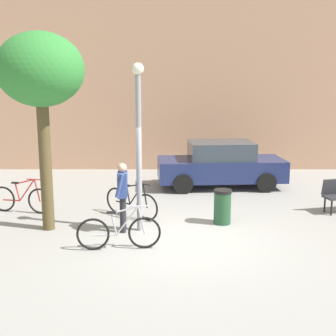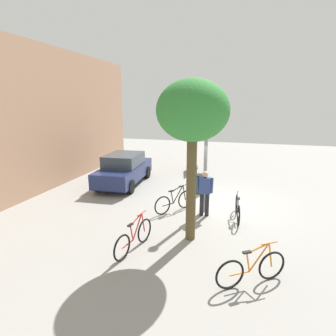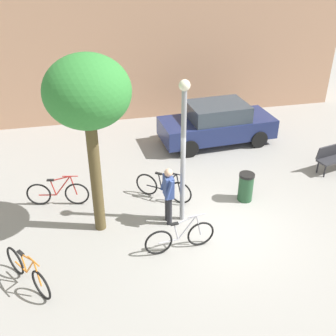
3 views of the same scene
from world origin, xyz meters
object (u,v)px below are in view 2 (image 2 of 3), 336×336
bicycle_black (174,202)px  trash_bin (200,184)px  bicycle_silver (238,209)px  parked_car_navy (124,169)px  lamppost (206,150)px  plaza_tree (193,113)px  park_bench (192,163)px  person_by_lamppost (205,190)px  bicycle_red (134,237)px  bicycle_orange (252,269)px

bicycle_black → trash_bin: (2.34, -0.57, 0.06)m
trash_bin → bicycle_silver: bearing=-144.1°
bicycle_silver → parked_car_navy: size_ratio=0.42×
bicycle_silver → bicycle_black: size_ratio=1.23×
parked_car_navy → bicycle_silver: bearing=-116.5°
lamppost → plaza_tree: (-2.23, 0.09, 1.37)m
lamppost → bicycle_black: size_ratio=2.70×
bicycle_black → parked_car_navy: parked_car_navy is taller
park_bench → bicycle_black: size_ratio=1.13×
person_by_lamppost → bicycle_black: bearing=84.3°
lamppost → bicycle_silver: lamppost is taller
person_by_lamppost → bicycle_red: person_by_lamppost is taller
lamppost → person_by_lamppost: (-0.40, -0.06, -1.40)m
lamppost → plaza_tree: size_ratio=0.85×
plaza_tree → trash_bin: bearing=5.7°
bicycle_red → bicycle_black: bearing=-7.0°
plaza_tree → bicycle_red: size_ratio=2.62×
park_bench → bicycle_orange: bicycle_orange is taller
bicycle_orange → lamppost: bearing=22.8°
person_by_lamppost → bicycle_orange: bearing=-155.7°
plaza_tree → trash_bin: plaza_tree is taller
plaza_tree → bicycle_red: 3.78m
plaza_tree → bicycle_black: plaza_tree is taller
trash_bin → parked_car_navy: bearing=84.2°
trash_bin → bicycle_orange: bearing=-160.1°
lamppost → bicycle_orange: size_ratio=2.60×
lamppost → bicycle_orange: 4.72m
bicycle_orange → park_bench: bearing=18.6°
lamppost → person_by_lamppost: lamppost is taller
person_by_lamppost → bicycle_black: 1.29m
bicycle_silver → plaza_tree: bearing=144.7°
park_bench → parked_car_navy: parked_car_navy is taller
bicycle_silver → bicycle_black: same height
bicycle_silver → parked_car_navy: 6.33m
park_bench → parked_car_navy: (-3.26, 2.83, 0.23)m
bicycle_red → bicycle_silver: (2.96, -2.69, 0.00)m
bicycle_red → bicycle_black: (3.03, -0.37, 0.00)m
park_bench → bicycle_silver: bicycle_silver is taller
park_bench → bicycle_silver: 6.71m
park_bench → plaza_tree: size_ratio=0.36×
plaza_tree → bicycle_orange: 4.16m
lamppost → bicycle_black: lamppost is taller
bicycle_silver → bicycle_orange: size_ratio=1.18×
lamppost → park_bench: (5.72, 1.59, -1.82)m
bicycle_black → lamppost: bearing=-75.3°
park_bench → bicycle_black: bearing=-175.2°
bicycle_silver → bicycle_orange: 3.62m
park_bench → bicycle_black: bicycle_black is taller
person_by_lamppost → plaza_tree: bearing=175.4°
person_by_lamppost → plaza_tree: (-1.83, 0.15, 2.77)m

